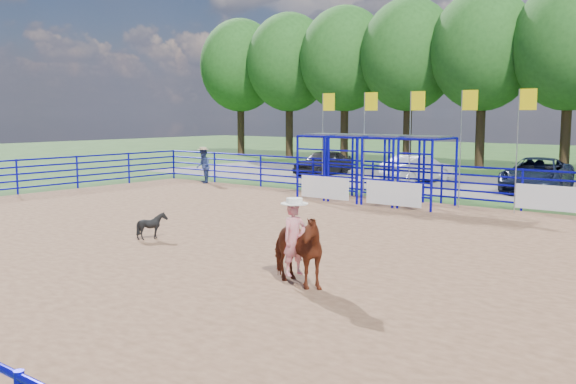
# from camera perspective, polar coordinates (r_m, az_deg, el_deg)

# --- Properties ---
(ground) EXTENTS (120.00, 120.00, 0.00)m
(ground) POSITION_cam_1_polar(r_m,az_deg,el_deg) (16.46, -1.59, -4.89)
(ground) COLOR #335C24
(ground) RESTS_ON ground
(arena_dirt) EXTENTS (30.00, 20.00, 0.02)m
(arena_dirt) POSITION_cam_1_polar(r_m,az_deg,el_deg) (16.46, -1.59, -4.85)
(arena_dirt) COLOR #916648
(arena_dirt) RESTS_ON ground
(gravel_strip) EXTENTS (40.00, 10.00, 0.01)m
(gravel_strip) POSITION_cam_1_polar(r_m,az_deg,el_deg) (31.28, 18.91, 0.41)
(gravel_strip) COLOR slate
(gravel_strip) RESTS_ON ground
(horse_and_rider) EXTENTS (1.89, 1.23, 2.46)m
(horse_and_rider) POSITION_cam_1_polar(r_m,az_deg,el_deg) (12.58, 0.57, -4.50)
(horse_and_rider) COLOR maroon
(horse_and_rider) RESTS_ON arena_dirt
(calf) EXTENTS (0.82, 0.78, 0.73)m
(calf) POSITION_cam_1_polar(r_m,az_deg,el_deg) (17.64, -11.98, -2.96)
(calf) COLOR black
(calf) RESTS_ON arena_dirt
(spectator_cowboy) EXTENTS (1.03, 1.00, 1.73)m
(spectator_cowboy) POSITION_cam_1_polar(r_m,az_deg,el_deg) (31.39, -7.54, 2.37)
(spectator_cowboy) COLOR navy
(spectator_cowboy) RESTS_ON arena_dirt
(car_a) EXTENTS (1.65, 4.04, 1.37)m
(car_a) POSITION_cam_1_polar(r_m,az_deg,el_deg) (35.57, 3.14, 2.65)
(car_a) COLOR black
(car_a) RESTS_ON gravel_strip
(car_b) EXTENTS (2.37, 4.25, 1.33)m
(car_b) POSITION_cam_1_polar(r_m,az_deg,el_deg) (32.28, 11.45, 2.04)
(car_b) COLOR #93969B
(car_b) RESTS_ON gravel_strip
(car_c) EXTENTS (3.02, 5.51, 1.46)m
(car_c) POSITION_cam_1_polar(r_m,az_deg,el_deg) (29.96, 21.26, 1.45)
(car_c) COLOR black
(car_c) RESTS_ON gravel_strip
(perimeter_fence) EXTENTS (30.10, 20.10, 1.50)m
(perimeter_fence) POSITION_cam_1_polar(r_m,az_deg,el_deg) (16.32, -1.60, -2.31)
(perimeter_fence) COLOR #0A08B0
(perimeter_fence) RESTS_ON ground
(chute_assembly) EXTENTS (19.32, 2.41, 4.20)m
(chute_assembly) POSITION_cam_1_polar(r_m,az_deg,el_deg) (24.55, 8.35, 1.95)
(chute_assembly) COLOR #0A08B0
(chute_assembly) RESTS_ON ground
(treeline) EXTENTS (56.40, 6.40, 11.24)m
(treeline) POSITION_cam_1_polar(r_m,az_deg,el_deg) (39.91, 23.82, 12.38)
(treeline) COLOR #3F2B19
(treeline) RESTS_ON ground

